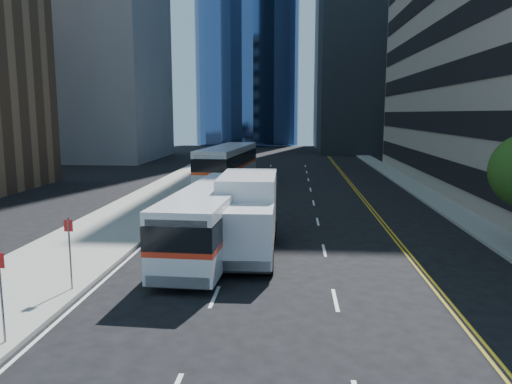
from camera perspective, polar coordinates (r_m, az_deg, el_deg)
ground at (r=15.05m, az=7.73°, el=-14.85°), size 160.00×160.00×0.00m
sidewalk_west at (r=40.35m, az=-9.51°, el=0.34°), size 5.00×90.00×0.15m
sidewalk_east at (r=40.45m, az=18.42°, el=0.02°), size 2.00×90.00×0.15m
midrise_west at (r=72.01m, az=-18.81°, el=17.68°), size 18.00×18.00×35.00m
bus_front at (r=21.89m, az=-5.03°, el=-2.91°), size 3.01×11.21×2.86m
bus_rear at (r=43.05m, az=-3.24°, el=3.27°), size 3.96×12.81×3.25m
box_truck at (r=21.47m, az=-1.07°, el=-2.52°), size 2.54×7.08×3.37m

